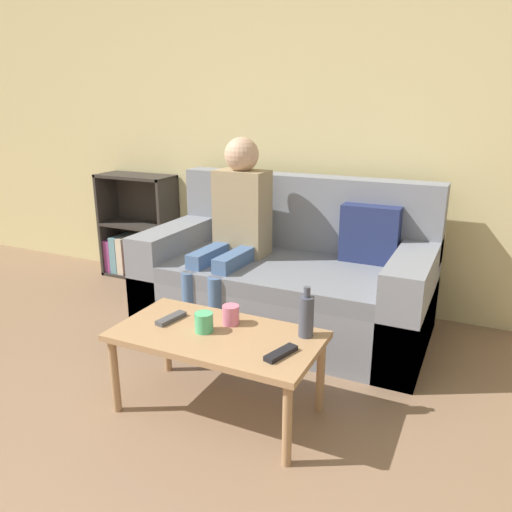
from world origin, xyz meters
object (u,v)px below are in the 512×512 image
object	(u,v)px
bookshelf	(138,238)
cup_near	(204,322)
couch	(288,281)
tv_remote_0	(281,353)
bottle	(306,316)
cup_far	(231,315)
person_adult	(236,219)
tv_remote_1	(171,318)
coffee_table	(217,342)

from	to	relation	value
bookshelf	cup_near	bearing A→B (deg)	-43.51
couch	tv_remote_0	xyz separation A→B (m)	(0.41, -1.11, 0.11)
bottle	cup_far	bearing A→B (deg)	-174.89
person_adult	cup_far	size ratio (longest dim) A/B	13.01
cup_far	tv_remote_0	distance (m)	0.39
tv_remote_1	person_adult	bearing A→B (deg)	107.42
tv_remote_1	tv_remote_0	bearing A→B (deg)	0.99
tv_remote_1	couch	bearing A→B (deg)	88.28
person_adult	tv_remote_0	world-z (taller)	person_adult
coffee_table	tv_remote_1	world-z (taller)	tv_remote_1
couch	coffee_table	size ratio (longest dim) A/B	1.88
tv_remote_1	bottle	world-z (taller)	bottle
tv_remote_1	bottle	distance (m)	0.66
coffee_table	bottle	bearing A→B (deg)	21.40
cup_far	tv_remote_1	world-z (taller)	cup_far
bookshelf	cup_near	world-z (taller)	bookshelf
person_adult	cup_near	world-z (taller)	person_adult
cup_far	tv_remote_0	world-z (taller)	cup_far
tv_remote_1	bottle	bearing A→B (deg)	20.47
coffee_table	tv_remote_0	size ratio (longest dim) A/B	5.42
tv_remote_0	coffee_table	bearing A→B (deg)	-173.47
couch	tv_remote_0	size ratio (longest dim) A/B	10.19
tv_remote_0	couch	bearing A→B (deg)	128.15
cup_far	tv_remote_1	xyz separation A→B (m)	(-0.28, -0.09, -0.04)
person_adult	tv_remote_0	bearing A→B (deg)	-51.10
bookshelf	cup_near	distance (m)	2.11
couch	tv_remote_0	distance (m)	1.19
coffee_table	cup_near	bearing A→B (deg)	-171.91
cup_far	cup_near	bearing A→B (deg)	-120.46
cup_far	bottle	world-z (taller)	bottle
cup_near	tv_remote_1	world-z (taller)	cup_near
cup_near	tv_remote_1	distance (m)	0.21
person_adult	tv_remote_0	size ratio (longest dim) A/B	6.89
person_adult	bottle	world-z (taller)	person_adult
coffee_table	bottle	size ratio (longest dim) A/B	4.04
bookshelf	tv_remote_1	distance (m)	1.94
coffee_table	person_adult	bearing A→B (deg)	112.58
bookshelf	coffee_table	size ratio (longest dim) A/B	0.90
tv_remote_0	bottle	bearing A→B (deg)	99.75
coffee_table	tv_remote_1	distance (m)	0.27
cup_near	tv_remote_0	xyz separation A→B (m)	(0.41, -0.06, -0.03)
cup_far	tv_remote_1	bearing A→B (deg)	-162.09
cup_near	cup_far	xyz separation A→B (m)	(0.07, 0.12, 0.00)
person_adult	cup_far	distance (m)	0.96
bookshelf	tv_remote_1	size ratio (longest dim) A/B	4.90
bookshelf	person_adult	size ratio (longest dim) A/B	0.71
cup_far	bookshelf	bearing A→B (deg)	140.37
bookshelf	coffee_table	bearing A→B (deg)	-42.22
bookshelf	tv_remote_0	bearing A→B (deg)	-37.94
coffee_table	cup_near	xyz separation A→B (m)	(-0.06, -0.01, 0.09)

